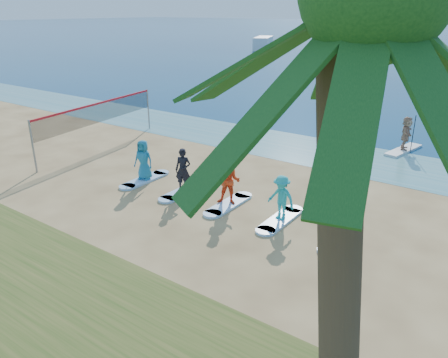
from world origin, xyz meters
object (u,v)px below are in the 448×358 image
Objects in this scene: boat_offshore_a at (263,49)px; student_4 at (343,215)px; paddleboarder at (406,133)px; surfboard_1 at (184,191)px; volleyball_net at (98,113)px; student_3 at (281,198)px; surfboard_0 at (145,180)px; student_2 at (229,181)px; surfboard_4 at (341,238)px; surfboard_3 at (280,220)px; surfboard_2 at (228,204)px; paddleboard at (404,150)px; student_0 at (143,160)px; student_1 at (183,170)px.

boat_offshore_a is 5.40× the size of student_4.
surfboard_1 is at bearing 138.49° from paddleboarder.
volleyball_net is 5.44× the size of student_3.
paddleboarder is at bearing 53.78° from surfboard_0.
student_2 is 1.12× the size of student_3.
student_2 is 4.66m from surfboard_4.
surfboard_0 is at bearing 180.00° from surfboard_3.
volleyball_net reaches higher than paddleboarder.
surfboard_2 is at bearing 172.89° from student_4.
paddleboard is 0.94m from paddleboarder.
student_3 is at bearing 0.00° from surfboard_0.
volleyball_net is at bearing -90.06° from boat_offshore_a.
student_0 is (-8.22, -11.23, -0.02)m from paddleboarder.
surfboard_0 is (-8.22, -11.23, -0.96)m from paddleboarder.
boat_offshore_a is (-38.86, 50.45, -0.06)m from paddleboard.
paddleboard is 12.74m from student_1.
paddleboard is 1.88× the size of student_4.
surfboard_2 is at bearing -173.53° from student_3.
student_0 reaches higher than surfboard_1.
surfboard_1 and surfboard_2 have the same top height.
volleyball_net reaches higher than student_2.
student_0 reaches higher than student_4.
student_3 reaches higher than paddleboard.
student_0 is 6.90m from surfboard_3.
surfboard_1 is (2.28, 0.00, -0.93)m from student_0.
paddleboard reaches higher than surfboard_0.
student_2 is (-3.66, -11.23, 0.01)m from paddleboarder.
student_3 is (12.45, -2.26, -0.99)m from volleyball_net.
surfboard_1 is 6.89m from student_4.
surfboard_0 is at bearing 180.00° from surfboard_1.
student_4 reaches higher than surfboard_2.
paddleboarder is 13.95m from surfboard_0.
surfboard_3 is at bearing 159.36° from paddleboarder.
student_3 is at bearing 172.89° from student_4.
boat_offshore_a is at bearing 118.09° from surfboard_1.
student_4 is (0.89, -11.23, 0.83)m from paddleboard.
student_2 is at bearing -12.52° from volleyball_net.
surfboard_0 is 6.84m from surfboard_3.
student_1 is (2.28, 0.00, 0.94)m from surfboard_0.
paddleboarder is at bearing 87.44° from student_4.
surfboard_4 is (4.56, 0.00, -0.97)m from student_2.
surfboard_4 is (4.56, 0.00, 0.00)m from surfboard_2.
surfboard_4 is at bearing 0.00° from student_4.
surfboard_1 is 4.64m from student_3.
surfboard_4 is (9.12, 0.00, 0.00)m from surfboard_0.
paddleboard is 1.82× the size of student_3.
student_4 is (2.28, 0.00, 0.84)m from surfboard_3.
paddleboard reaches higher than surfboard_4.
surfboard_0 is 6.89m from student_3.
student_1 is 0.82× the size of surfboard_2.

